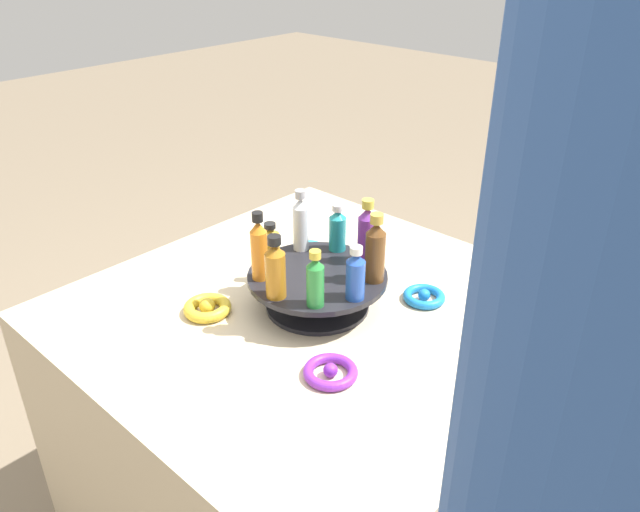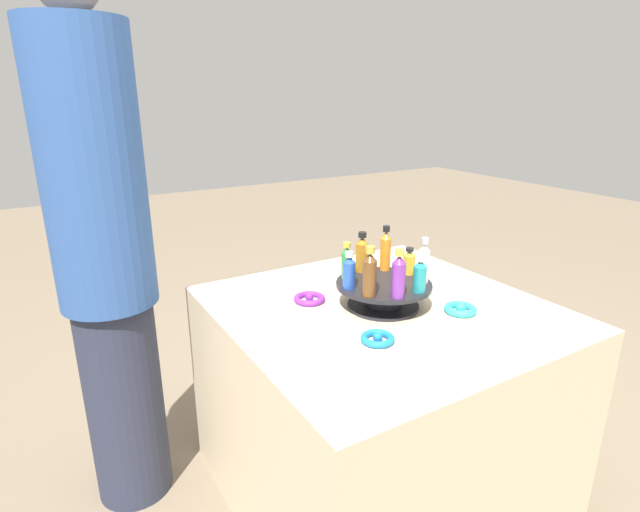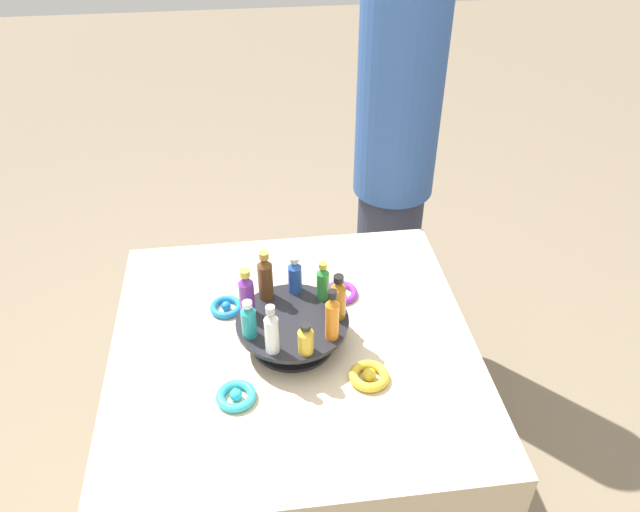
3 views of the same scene
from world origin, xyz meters
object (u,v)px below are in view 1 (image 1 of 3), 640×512
object	(u,v)px
display_stand	(317,287)
ribbon_bow_teal	(308,251)
ribbon_bow_purple	(330,372)
bottle_orange	(259,249)
bottle_brown	(375,250)
ribbon_bow_blue	(424,296)
bottle_purple	(367,234)
bottle_teal	(337,229)
bottle_clear	(301,223)
bottle_amber	(276,270)
bottle_green	(315,281)
ribbon_bow_gold	(207,308)
bottle_blue	(355,275)
bottle_gold	(271,243)

from	to	relation	value
display_stand	ribbon_bow_teal	xyz separation A→B (m)	(0.16, 0.18, -0.04)
ribbon_bow_purple	bottle_orange	bearing A→B (deg)	76.10
bottle_orange	bottle_brown	bearing A→B (deg)	-49.04
ribbon_bow_blue	bottle_purple	bearing A→B (deg)	118.73
bottle_teal	bottle_orange	xyz separation A→B (m)	(-0.21, 0.03, 0.02)
bottle_clear	bottle_purple	xyz separation A→B (m)	(0.06, -0.15, 0.00)
bottle_amber	bottle_green	size ratio (longest dim) A/B	1.13
bottle_green	ribbon_bow_purple	size ratio (longest dim) A/B	1.16
bottle_green	bottle_teal	bearing A→B (deg)	30.96
bottle_teal	bottle_green	distance (m)	0.24
bottle_purple	ribbon_bow_gold	size ratio (longest dim) A/B	1.42
bottle_blue	ribbon_bow_gold	bearing A→B (deg)	120.03
ribbon_bow_gold	bottle_purple	bearing A→B (deg)	-33.84
bottle_brown	bottle_amber	bearing A→B (deg)	150.96
bottle_teal	ribbon_bow_teal	distance (m)	0.19
bottle_teal	bottle_clear	distance (m)	0.09
bottle_orange	ribbon_bow_purple	xyz separation A→B (m)	(-0.06, -0.26, -0.14)
ribbon_bow_gold	ribbon_bow_teal	xyz separation A→B (m)	(0.34, 0.02, -0.00)
bottle_orange	bottle_brown	distance (m)	0.24
bottle_brown	bottle_green	bearing A→B (deg)	170.96
bottle_green	bottle_orange	bearing A→B (deg)	90.96
bottle_amber	bottle_teal	bearing A→B (deg)	10.96
bottle_clear	ribbon_bow_gold	distance (m)	0.28
bottle_amber	ribbon_bow_blue	xyz separation A→B (m)	(0.30, -0.16, -0.14)
bottle_teal	ribbon_bow_teal	size ratio (longest dim) A/B	1.11
bottle_clear	ribbon_bow_gold	xyz separation A→B (m)	(-0.24, 0.05, -0.14)
bottle_clear	ribbon_bow_gold	bearing A→B (deg)	167.81
bottle_orange	ribbon_bow_blue	distance (m)	0.39
display_stand	bottle_teal	world-z (taller)	bottle_teal
bottle_orange	ribbon_bow_purple	world-z (taller)	bottle_orange
bottle_gold	ribbon_bow_teal	size ratio (longest dim) A/B	0.89
display_stand	bottle_blue	world-z (taller)	bottle_blue
bottle_amber	ribbon_bow_purple	distance (m)	0.23
bottle_amber	bottle_green	world-z (taller)	bottle_amber
bottle_clear	ribbon_bow_purple	distance (m)	0.39
bottle_amber	bottle_clear	bearing A→B (deg)	30.96
bottle_clear	ribbon_bow_purple	world-z (taller)	bottle_clear
ribbon_bow_purple	ribbon_bow_teal	xyz separation A→B (m)	(0.32, 0.36, 0.00)
bottle_blue	bottle_brown	bearing A→B (deg)	10.96
bottle_amber	ribbon_bow_teal	world-z (taller)	bottle_amber
bottle_clear	ribbon_bow_teal	bearing A→B (deg)	36.61
bottle_purple	ribbon_bow_teal	size ratio (longest dim) A/B	1.47
bottle_clear	bottle_blue	bearing A→B (deg)	-109.04
display_stand	bottle_gold	world-z (taller)	bottle_gold
bottle_purple	ribbon_bow_purple	distance (m)	0.34
bottle_brown	ribbon_bow_teal	size ratio (longest dim) A/B	1.51
bottle_gold	display_stand	bearing A→B (deg)	-79.04
bottle_clear	bottle_brown	world-z (taller)	bottle_brown
bottle_clear	bottle_green	xyz separation A→B (m)	(-0.15, -0.19, -0.01)
bottle_gold	ribbon_bow_gold	world-z (taller)	bottle_gold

